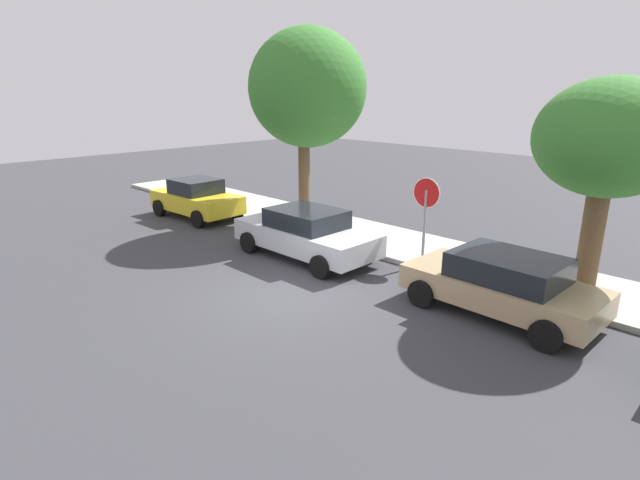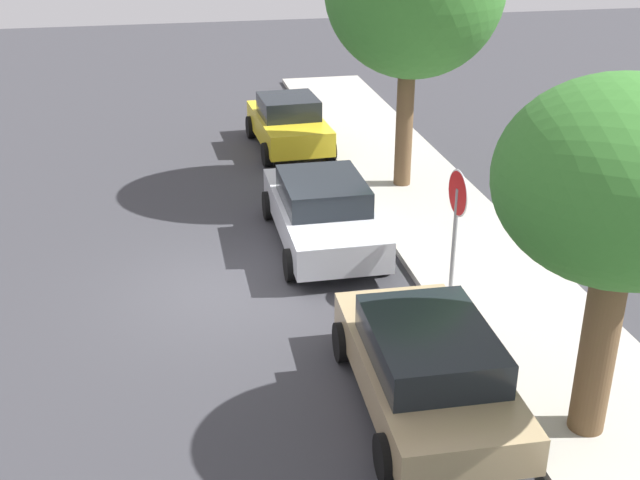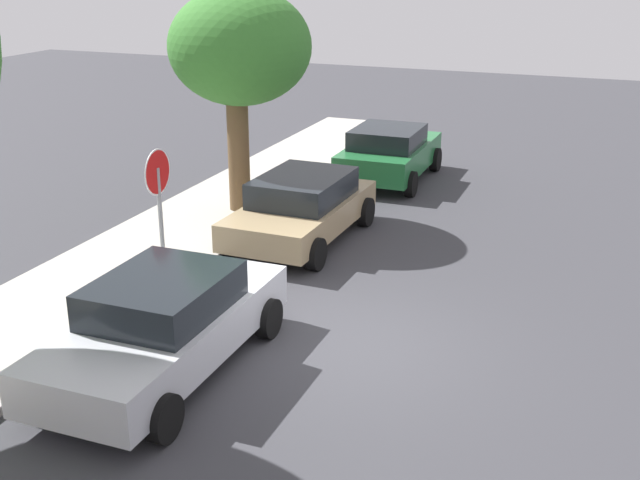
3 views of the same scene
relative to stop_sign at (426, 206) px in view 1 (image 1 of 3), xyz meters
The scene contains 8 objects.
ground_plane 4.49m from the stop_sign, 106.51° to the right, with size 60.00×60.00×0.00m, color #38383D.
sidewalk_curb 2.28m from the stop_sign, 139.46° to the left, with size 32.00×2.89×0.14m, color #B2ADA3.
stop_sign is the anchor object (origin of this frame).
parked_car_silver 3.53m from the stop_sign, 147.68° to the right, with size 4.52×2.08×1.46m.
parked_car_tan 3.52m from the stop_sign, 26.07° to the right, with size 4.19×2.16×1.39m.
parked_car_yellow 9.49m from the stop_sign, behind, with size 3.91×2.11×1.50m.
street_tree_near_corner 6.32m from the stop_sign, behind, with size 4.03×4.03×6.82m.
street_tree_mid_block 4.63m from the stop_sign, ahead, with size 3.12×3.12×5.08m.
Camera 1 is at (8.51, -7.52, 4.80)m, focal length 28.00 mm.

